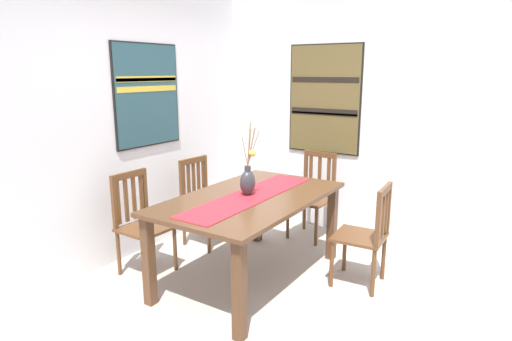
% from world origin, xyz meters
% --- Properties ---
extents(ground_plane, '(6.40, 6.40, 0.03)m').
position_xyz_m(ground_plane, '(0.00, 0.00, -0.01)').
color(ground_plane, '#B2A89E').
extents(wall_back, '(6.40, 0.12, 2.70)m').
position_xyz_m(wall_back, '(0.00, 1.86, 1.35)').
color(wall_back, silver).
rests_on(wall_back, ground_plane).
extents(wall_side, '(0.12, 6.40, 2.70)m').
position_xyz_m(wall_side, '(1.86, 0.00, 1.35)').
color(wall_side, silver).
rests_on(wall_side, ground_plane).
extents(dining_table, '(1.76, 1.04, 0.78)m').
position_xyz_m(dining_table, '(0.20, 0.48, 0.67)').
color(dining_table, '#51331E').
rests_on(dining_table, ground_plane).
extents(table_runner, '(1.62, 0.36, 0.01)m').
position_xyz_m(table_runner, '(0.20, 0.48, 0.78)').
color(table_runner, '#B7232D').
rests_on(table_runner, dining_table).
extents(centerpiece_vase, '(0.21, 0.19, 0.65)m').
position_xyz_m(centerpiece_vase, '(0.21, 0.51, 0.92)').
color(centerpiece_vase, '#333338').
rests_on(centerpiece_vase, dining_table).
extents(chair_0, '(0.45, 0.45, 0.95)m').
position_xyz_m(chair_0, '(1.47, 0.47, 0.48)').
color(chair_0, brown).
rests_on(chair_0, ground_plane).
extents(chair_1, '(0.45, 0.45, 0.91)m').
position_xyz_m(chair_1, '(0.66, -0.41, 0.47)').
color(chair_1, brown).
rests_on(chair_1, ground_plane).
extents(chair_2, '(0.43, 0.43, 0.94)m').
position_xyz_m(chair_2, '(-0.21, 1.42, 0.48)').
color(chair_2, brown).
rests_on(chair_2, ground_plane).
extents(chair_3, '(0.45, 0.45, 0.93)m').
position_xyz_m(chair_3, '(0.64, 1.39, 0.49)').
color(chair_3, brown).
rests_on(chair_3, ground_plane).
extents(painting_on_back_wall, '(0.85, 0.05, 1.02)m').
position_xyz_m(painting_on_back_wall, '(0.31, 1.79, 1.60)').
color(painting_on_back_wall, black).
extents(painting_on_side_wall, '(0.05, 0.87, 1.22)m').
position_xyz_m(painting_on_side_wall, '(1.79, 0.52, 1.52)').
color(painting_on_side_wall, black).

